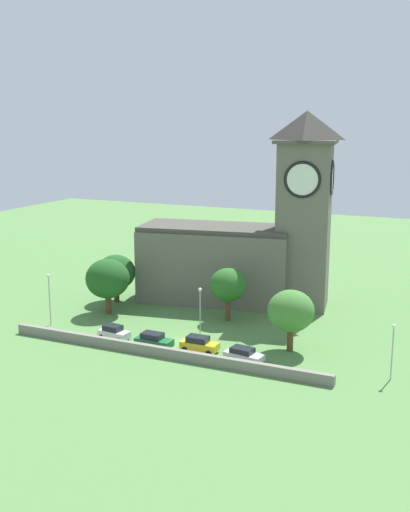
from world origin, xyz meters
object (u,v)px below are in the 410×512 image
(streetlamp_central, at_px, (393,342))
(tree_riverside_west, at_px, (116,272))
(tree_riverside_east, at_px, (228,285))
(streetlamp_west_mid, at_px, (200,307))
(car_green, at_px, (154,340))
(car_yellow, at_px, (199,344))
(tree_churchyard, at_px, (108,279))
(church, at_px, (248,243))
(car_silver, at_px, (244,355))
(car_white, at_px, (114,332))
(tree_by_tower, at_px, (291,311))
(streetlamp_west_end, at_px, (49,291))

(streetlamp_central, bearing_deg, tree_riverside_west, 162.72)
(streetlamp_central, height_order, tree_riverside_east, tree_riverside_east)
(streetlamp_west_mid, relative_size, streetlamp_central, 1.16)
(car_green, height_order, tree_riverside_west, tree_riverside_west)
(car_green, relative_size, car_yellow, 1.02)
(car_yellow, distance_m, tree_churchyard, 20.52)
(church, height_order, tree_churchyard, church)
(car_green, bearing_deg, tree_churchyard, 142.70)
(church, distance_m, streetlamp_west_mid, 20.16)
(car_silver, distance_m, tree_riverside_west, 30.39)
(car_white, distance_m, tree_riverside_east, 17.04)
(tree_by_tower, bearing_deg, streetlamp_west_end, -173.19)
(streetlamp_central, xyz_separation_m, tree_churchyard, (-40.28, 7.65, 0.88))
(tree_riverside_east, bearing_deg, car_white, -128.04)
(car_green, bearing_deg, tree_riverside_west, 134.19)
(car_white, relative_size, streetlamp_central, 0.68)
(car_green, xyz_separation_m, streetlamp_west_mid, (4.58, 3.55, 3.83))
(tree_riverside_east, relative_size, tree_churchyard, 0.93)
(car_yellow, bearing_deg, tree_by_tower, 25.74)
(tree_riverside_east, xyz_separation_m, tree_by_tower, (11.17, -7.73, -0.09))
(car_yellow, xyz_separation_m, tree_riverside_east, (-1.38, 12.45, 4.09))
(church, xyz_separation_m, car_green, (-3.44, -23.22, -8.10))
(streetlamp_west_mid, bearing_deg, car_green, -142.21)
(church, bearing_deg, tree_riverside_west, -156.06)
(streetlamp_west_mid, bearing_deg, church, 93.31)
(streetlamp_west_mid, xyz_separation_m, tree_riverside_west, (-19.31, 11.60, -0.21))
(church, bearing_deg, streetlamp_west_mid, -86.69)
(streetlamp_central, bearing_deg, car_yellow, -177.70)
(streetlamp_central, bearing_deg, streetlamp_west_end, -179.98)
(streetlamp_west_end, height_order, streetlamp_west_mid, streetlamp_west_mid)
(tree_churchyard, height_order, tree_by_tower, tree_churchyard)
(car_silver, distance_m, streetlamp_west_end, 28.72)
(tree_by_tower, bearing_deg, car_white, -166.09)
(streetlamp_west_end, xyz_separation_m, tree_by_tower, (32.26, 3.85, 0.25))
(car_white, bearing_deg, tree_riverside_west, 120.85)
(car_yellow, relative_size, tree_churchyard, 0.58)
(car_green, height_order, tree_churchyard, tree_churchyard)
(car_yellow, distance_m, streetlamp_west_mid, 4.66)
(car_white, distance_m, tree_by_tower, 22.37)
(car_white, bearing_deg, streetlamp_west_mid, 16.08)
(car_green, xyz_separation_m, tree_riverside_west, (-14.73, 15.15, 3.62))
(tree_by_tower, bearing_deg, car_green, -159.34)
(church, height_order, streetlamp_west_mid, church)
(streetlamp_central, bearing_deg, church, 138.73)
(car_yellow, distance_m, tree_riverside_east, 13.18)
(streetlamp_west_end, height_order, tree_churchyard, tree_churchyard)
(car_yellow, xyz_separation_m, tree_churchyard, (-18.20, 8.53, 4.12))
(streetlamp_west_end, distance_m, tree_by_tower, 32.49)
(car_green, height_order, streetlamp_central, streetlamp_central)
(car_silver, height_order, streetlamp_west_end, streetlamp_west_end)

